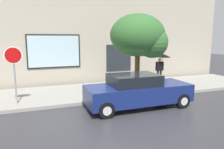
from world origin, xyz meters
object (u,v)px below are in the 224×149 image
fire_hydrant (106,90)px  street_tree (141,37)px  parked_car (138,91)px  stop_sign (14,64)px  pedestrian_with_umbrella (162,60)px

fire_hydrant → street_tree: street_tree is taller
parked_car → fire_hydrant: bearing=121.4°
parked_car → stop_sign: bearing=159.6°
parked_car → fire_hydrant: size_ratio=6.17×
pedestrian_with_umbrella → parked_car: bearing=-135.2°
stop_sign → parked_car: bearing=-20.4°
fire_hydrant → pedestrian_with_umbrella: size_ratio=0.40×
parked_car → stop_sign: 5.48m
parked_car → stop_sign: (-5.01, 1.87, 1.21)m
street_tree → parked_car: bearing=-120.6°
parked_car → pedestrian_with_umbrella: (3.52, 3.49, 0.93)m
parked_car → pedestrian_with_umbrella: size_ratio=2.44×
fire_hydrant → parked_car: bearing=-58.6°
street_tree → fire_hydrant: bearing=-176.7°
stop_sign → street_tree: bearing=-1.7°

